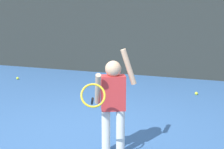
# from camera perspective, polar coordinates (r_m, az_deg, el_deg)

# --- Properties ---
(ground_plane) EXTENTS (20.00, 20.00, 0.00)m
(ground_plane) POSITION_cam_1_polar(r_m,az_deg,el_deg) (5.05, -4.87, -10.08)
(ground_plane) COLOR #335B93
(back_fence_windscreen) EXTENTS (10.63, 0.08, 3.05)m
(back_fence_windscreen) POSITION_cam_1_polar(r_m,az_deg,el_deg) (8.90, 7.05, 9.45)
(back_fence_windscreen) COLOR #282D2B
(back_fence_windscreen) RESTS_ON ground
(fence_post_1) EXTENTS (0.09, 0.09, 3.20)m
(fence_post_1) POSITION_cam_1_polar(r_m,az_deg,el_deg) (9.85, -7.89, 10.09)
(fence_post_1) COLOR slate
(fence_post_1) RESTS_ON ground
(fence_post_2) EXTENTS (0.09, 0.09, 3.20)m
(fence_post_2) POSITION_cam_1_polar(r_m,az_deg,el_deg) (8.95, 7.15, 9.94)
(fence_post_2) COLOR slate
(fence_post_2) RESTS_ON ground
(tennis_player) EXTENTS (0.52, 0.79, 1.35)m
(tennis_player) POSITION_cam_1_polar(r_m,az_deg,el_deg) (4.18, 0.07, -4.17)
(tennis_player) COLOR silver
(tennis_player) RESTS_ON ground
(tennis_ball_0) EXTENTS (0.07, 0.07, 0.07)m
(tennis_ball_0) POSITION_cam_1_polar(r_m,az_deg,el_deg) (7.33, 14.14, -3.14)
(tennis_ball_0) COLOR #CCE033
(tennis_ball_0) RESTS_ON ground
(tennis_ball_3) EXTENTS (0.07, 0.07, 0.07)m
(tennis_ball_3) POSITION_cam_1_polar(r_m,az_deg,el_deg) (8.89, -15.75, -0.62)
(tennis_ball_3) COLOR #CCE033
(tennis_ball_3) RESTS_ON ground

